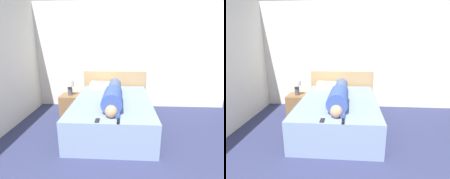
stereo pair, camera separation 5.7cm
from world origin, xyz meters
The scene contains 9 objects.
wall_back centered at (0.00, 3.86, 1.30)m, with size 5.42×0.06×2.60m.
bed centered at (-0.12, 2.64, 0.29)m, with size 1.47×2.10×0.58m.
headboard centered at (-0.12, 3.79, 0.47)m, with size 1.59×0.04×0.94m.
nightstand centered at (-1.14, 3.27, 0.23)m, with size 0.45×0.44×0.45m.
table_lamp centered at (-1.14, 3.27, 0.69)m, with size 0.20×0.20×0.36m.
person_lying centered at (-0.09, 2.50, 0.73)m, with size 0.34×1.62×0.34m.
pillow_near_headboard centered at (-0.41, 3.48, 0.65)m, with size 0.55×0.32×0.14m.
tv_remote centered at (0.02, 1.67, 0.59)m, with size 0.04×0.15×0.02m.
cell_phone centered at (-0.28, 1.69, 0.58)m, with size 0.06×0.13×0.01m.
Camera 1 is at (0.06, -0.60, 1.70)m, focal length 28.00 mm.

